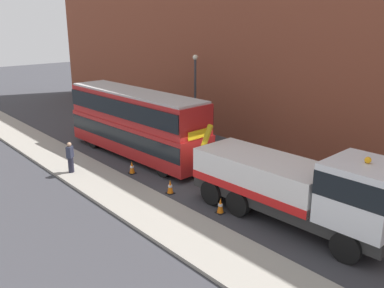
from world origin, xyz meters
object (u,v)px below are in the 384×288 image
object	(u,v)px
pedestrian_onlooker	(70,158)
street_lamp	(195,89)
double_decker_bus	(136,121)
traffic_cone_midway	(170,187)
traffic_cone_near_bus	(132,168)
recovery_tow_truck	(298,185)
traffic_cone_near_truck	(220,206)

from	to	relation	value
pedestrian_onlooker	street_lamp	xyz separation A→B (m)	(-1.15, 10.02, 2.49)
double_decker_bus	traffic_cone_midway	world-z (taller)	double_decker_bus
street_lamp	traffic_cone_near_bus	bearing A→B (deg)	-66.88
double_decker_bus	traffic_cone_near_bus	distance (m)	3.58
street_lamp	pedestrian_onlooker	bearing A→B (deg)	-83.47
traffic_cone_near_bus	street_lamp	size ratio (longest dim) A/B	0.12
traffic_cone_near_bus	traffic_cone_midway	size ratio (longest dim) A/B	1.00
recovery_tow_truck	traffic_cone_midway	distance (m)	6.43
recovery_tow_truck	double_decker_bus	bearing A→B (deg)	177.39
double_decker_bus	pedestrian_onlooker	xyz separation A→B (m)	(0.37, -4.53, -1.25)
street_lamp	traffic_cone_midway	bearing A→B (deg)	-48.09
double_decker_bus	street_lamp	xyz separation A→B (m)	(-0.78, 5.49, 1.24)
traffic_cone_midway	traffic_cone_near_truck	size ratio (longest dim) A/B	1.00
double_decker_bus	traffic_cone_midway	size ratio (longest dim) A/B	15.46
traffic_cone_midway	street_lamp	world-z (taller)	street_lamp
recovery_tow_truck	double_decker_bus	xyz separation A→B (m)	(-11.87, -0.02, 0.47)
pedestrian_onlooker	street_lamp	world-z (taller)	street_lamp
recovery_tow_truck	pedestrian_onlooker	xyz separation A→B (m)	(-11.50, -4.55, -0.77)
double_decker_bus	traffic_cone_midway	xyz separation A→B (m)	(5.93, -1.98, -1.89)
traffic_cone_midway	street_lamp	xyz separation A→B (m)	(-6.70, 7.47, 3.13)
double_decker_bus	traffic_cone_midway	distance (m)	6.53
traffic_cone_near_truck	pedestrian_onlooker	bearing A→B (deg)	-161.47
traffic_cone_near_bus	traffic_cone_near_truck	xyz separation A→B (m)	(6.69, 0.29, 0.00)
pedestrian_onlooker	traffic_cone_midway	xyz separation A→B (m)	(5.56, 2.55, -0.64)
traffic_cone_near_truck	street_lamp	xyz separation A→B (m)	(-9.85, 7.10, 3.13)
double_decker_bus	street_lamp	bearing A→B (deg)	95.32
traffic_cone_near_bus	pedestrian_onlooker	bearing A→B (deg)	-127.37
pedestrian_onlooker	traffic_cone_midway	world-z (taller)	pedestrian_onlooker
traffic_cone_near_bus	street_lamp	world-z (taller)	street_lamp
pedestrian_onlooker	recovery_tow_truck	bearing A→B (deg)	-16.28
traffic_cone_near_bus	traffic_cone_near_truck	distance (m)	6.70
recovery_tow_truck	street_lamp	distance (m)	13.88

